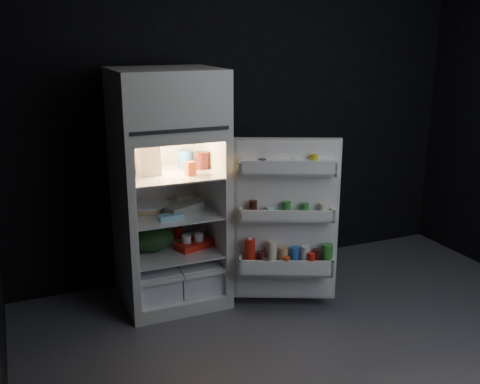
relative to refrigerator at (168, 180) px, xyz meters
name	(u,v)px	position (x,y,z in m)	size (l,w,h in m)	color
floor	(347,362)	(0.77, -1.32, -0.96)	(4.00, 3.40, 0.00)	#55555B
wall_back	(243,115)	(0.77, 0.38, 0.39)	(4.00, 0.00, 2.70)	black
refrigerator	(168,180)	(0.00, 0.00, 0.00)	(0.76, 0.71, 1.78)	silver
fridge_door	(286,224)	(0.73, -0.53, -0.28)	(0.73, 0.47, 1.22)	silver
milk_jug	(151,158)	(-0.13, -0.04, 0.19)	(0.15, 0.15, 0.24)	white
mayo_jar	(186,159)	(0.16, 0.04, 0.14)	(0.12, 0.12, 0.14)	#2059AF
jam_jar	(202,160)	(0.27, -0.02, 0.14)	(0.10, 0.10, 0.13)	black
amber_bottle	(130,160)	(-0.27, 0.02, 0.18)	(0.08, 0.08, 0.22)	#C6581F
small_carton	(190,168)	(0.12, -0.18, 0.12)	(0.07, 0.05, 0.10)	#D04B18
egg_carton	(185,209)	(0.08, -0.13, -0.19)	(0.30, 0.12, 0.07)	gray
pie	(148,207)	(-0.15, 0.06, -0.21)	(0.33, 0.33, 0.04)	tan
flat_package	(171,217)	(-0.05, -0.23, -0.21)	(0.18, 0.09, 0.04)	#93CCE3
wrapped_pkg	(185,201)	(0.16, 0.08, -0.20)	(0.12, 0.10, 0.05)	beige
produce_bag	(152,238)	(-0.15, -0.02, -0.43)	(0.33, 0.28, 0.20)	#193815
yogurt_tray	(194,244)	(0.16, -0.09, -0.50)	(0.28, 0.15, 0.05)	red
small_can_red	(178,232)	(0.11, 0.16, -0.48)	(0.07, 0.07, 0.09)	red
small_can_silver	(202,234)	(0.28, 0.05, -0.48)	(0.07, 0.07, 0.09)	#B7B6BB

